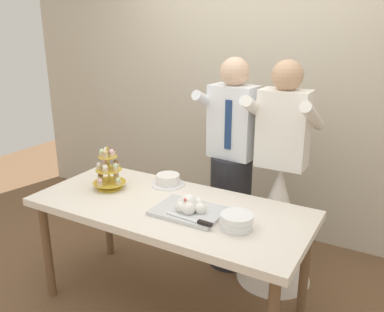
% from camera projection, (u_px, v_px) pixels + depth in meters
% --- Properties ---
extents(ground_plane, '(8.00, 8.00, 0.00)m').
position_uv_depth(ground_plane, '(171.00, 305.00, 2.82)').
color(ground_plane, brown).
extents(rear_wall, '(5.20, 0.10, 2.90)m').
position_uv_depth(rear_wall, '(256.00, 75.00, 3.57)').
color(rear_wall, beige).
rests_on(rear_wall, ground_plane).
extents(dessert_table, '(1.80, 0.80, 0.78)m').
position_uv_depth(dessert_table, '(169.00, 215.00, 2.60)').
color(dessert_table, silver).
rests_on(dessert_table, ground_plane).
extents(cupcake_stand, '(0.23, 0.23, 0.31)m').
position_uv_depth(cupcake_stand, '(109.00, 171.00, 2.80)').
color(cupcake_stand, gold).
rests_on(cupcake_stand, dessert_table).
extents(main_cake_tray, '(0.44, 0.31, 0.12)m').
position_uv_depth(main_cake_tray, '(189.00, 208.00, 2.45)').
color(main_cake_tray, silver).
rests_on(main_cake_tray, dessert_table).
extents(plate_stack, '(0.20, 0.20, 0.09)m').
position_uv_depth(plate_stack, '(236.00, 221.00, 2.27)').
color(plate_stack, white).
rests_on(plate_stack, dessert_table).
extents(round_cake, '(0.24, 0.24, 0.08)m').
position_uv_depth(round_cake, '(168.00, 180.00, 2.89)').
color(round_cake, white).
rests_on(round_cake, dessert_table).
extents(person_groom, '(0.50, 0.52, 1.66)m').
position_uv_depth(person_groom, '(231.00, 178.00, 3.11)').
color(person_groom, '#232328').
rests_on(person_groom, ground_plane).
extents(person_bride, '(0.56, 0.56, 1.66)m').
position_uv_depth(person_bride, '(278.00, 209.00, 2.96)').
color(person_bride, white).
rests_on(person_bride, ground_plane).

